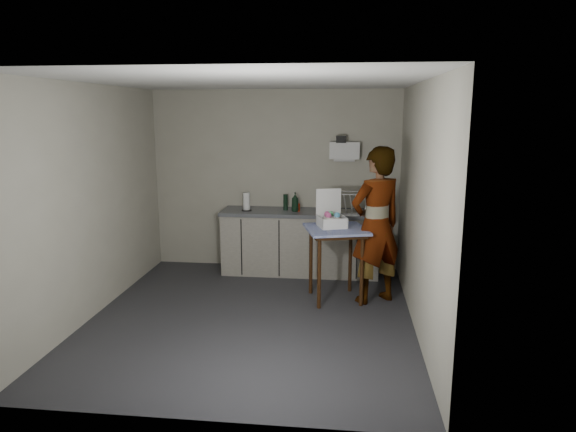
# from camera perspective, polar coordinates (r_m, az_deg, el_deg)

# --- Properties ---
(ground) EXTENTS (4.00, 4.00, 0.00)m
(ground) POSITION_cam_1_polar(r_m,az_deg,el_deg) (5.95, -4.05, -11.14)
(ground) COLOR #27272C
(ground) RESTS_ON ground
(wall_back) EXTENTS (3.60, 0.02, 2.60)m
(wall_back) POSITION_cam_1_polar(r_m,az_deg,el_deg) (7.52, -1.43, 3.98)
(wall_back) COLOR #B3AF9C
(wall_back) RESTS_ON ground
(wall_right) EXTENTS (0.02, 4.00, 2.60)m
(wall_right) POSITION_cam_1_polar(r_m,az_deg,el_deg) (5.54, 14.28, 0.85)
(wall_right) COLOR #B3AF9C
(wall_right) RESTS_ON ground
(wall_left) EXTENTS (0.02, 4.00, 2.60)m
(wall_left) POSITION_cam_1_polar(r_m,az_deg,el_deg) (6.17, -20.82, 1.52)
(wall_left) COLOR #B3AF9C
(wall_left) RESTS_ON ground
(ceiling) EXTENTS (3.60, 4.00, 0.01)m
(ceiling) POSITION_cam_1_polar(r_m,az_deg,el_deg) (5.50, -4.44, 14.66)
(ceiling) COLOR white
(ceiling) RESTS_ON wall_back
(kitchen_counter) EXTENTS (2.24, 0.62, 0.91)m
(kitchen_counter) POSITION_cam_1_polar(r_m,az_deg,el_deg) (7.36, 1.38, -3.11)
(kitchen_counter) COLOR black
(kitchen_counter) RESTS_ON ground
(wall_shelf) EXTENTS (0.42, 0.18, 0.37)m
(wall_shelf) POSITION_cam_1_polar(r_m,az_deg,el_deg) (7.33, 6.29, 7.23)
(wall_shelf) COLOR white
(wall_shelf) RESTS_ON ground
(side_table) EXTENTS (0.86, 0.86, 0.91)m
(side_table) POSITION_cam_1_polar(r_m,az_deg,el_deg) (6.26, 5.35, -2.38)
(side_table) COLOR #39200D
(side_table) RESTS_ON ground
(standing_man) EXTENTS (0.83, 0.76, 1.90)m
(standing_man) POSITION_cam_1_polar(r_m,az_deg,el_deg) (6.23, 9.75, -1.07)
(standing_man) COLOR #B2A593
(standing_man) RESTS_ON ground
(soap_bottle) EXTENTS (0.13, 0.13, 0.27)m
(soap_bottle) POSITION_cam_1_polar(r_m,az_deg,el_deg) (7.19, 0.79, 1.58)
(soap_bottle) COLOR black
(soap_bottle) RESTS_ON kitchen_counter
(soda_can) EXTENTS (0.06, 0.06, 0.11)m
(soda_can) POSITION_cam_1_polar(r_m,az_deg,el_deg) (7.21, 1.11, 0.96)
(soda_can) COLOR red
(soda_can) RESTS_ON kitchen_counter
(dark_bottle) EXTENTS (0.07, 0.07, 0.23)m
(dark_bottle) POSITION_cam_1_polar(r_m,az_deg,el_deg) (7.29, -0.27, 1.55)
(dark_bottle) COLOR black
(dark_bottle) RESTS_ON kitchen_counter
(paper_towel) EXTENTS (0.14, 0.14, 0.26)m
(paper_towel) POSITION_cam_1_polar(r_m,az_deg,el_deg) (7.28, -4.64, 1.55)
(paper_towel) COLOR black
(paper_towel) RESTS_ON kitchen_counter
(dish_rack) EXTENTS (0.41, 0.31, 0.29)m
(dish_rack) POSITION_cam_1_polar(r_m,az_deg,el_deg) (7.16, 7.10, 0.88)
(dish_rack) COLOR silver
(dish_rack) RESTS_ON kitchen_counter
(bakery_box) EXTENTS (0.40, 0.41, 0.45)m
(bakery_box) POSITION_cam_1_polar(r_m,az_deg,el_deg) (6.29, 4.83, -0.27)
(bakery_box) COLOR white
(bakery_box) RESTS_ON side_table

